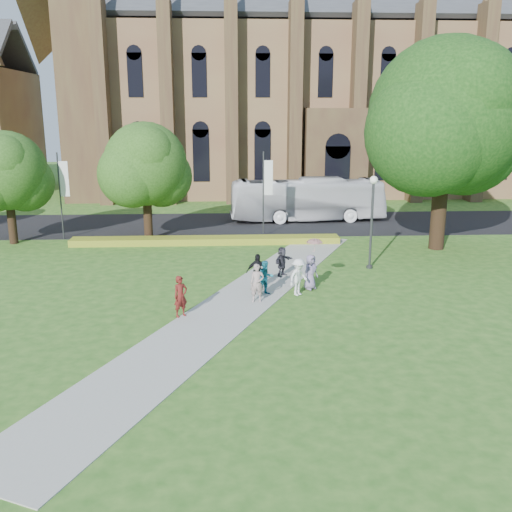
{
  "coord_description": "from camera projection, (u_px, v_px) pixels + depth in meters",
  "views": [
    {
      "loc": [
        -0.59,
        -24.42,
        8.63
      ],
      "look_at": [
        0.86,
        3.33,
        1.6
      ],
      "focal_mm": 40.0,
      "sensor_mm": 36.0,
      "label": 1
    }
  ],
  "objects": [
    {
      "name": "footpath",
      "position": [
        240.0,
        301.0,
        26.75
      ],
      "size": [
        15.58,
        28.54,
        0.04
      ],
      "primitive_type": "cube",
      "rotation": [
        0.0,
        0.0,
        -0.44
      ],
      "color": "#B2B2A8",
      "rests_on": "ground"
    },
    {
      "name": "banner_pole_0",
      "position": [
        265.0,
        189.0,
        39.78
      ],
      "size": [
        0.7,
        0.1,
        6.0
      ],
      "color": "#38383D",
      "rests_on": "ground"
    },
    {
      "name": "streetlamp",
      "position": [
        372.0,
        211.0,
        31.66
      ],
      "size": [
        0.44,
        0.44,
        5.24
      ],
      "color": "#38383D",
      "rests_on": "ground"
    },
    {
      "name": "ground",
      "position": [
        241.0,
        308.0,
        25.79
      ],
      "size": [
        160.0,
        160.0,
        0.0
      ],
      "primitive_type": "plane",
      "color": "#2A5C1B",
      "rests_on": "ground"
    },
    {
      "name": "street_tree_0",
      "position": [
        6.0,
        171.0,
        37.39
      ],
      "size": [
        5.2,
        5.2,
        7.5
      ],
      "color": "#332114",
      "rests_on": "ground"
    },
    {
      "name": "pedestrian_3",
      "position": [
        257.0,
        272.0,
        28.14
      ],
      "size": [
        1.12,
        0.55,
        1.85
      ],
      "primitive_type": "imported",
      "rotation": [
        0.0,
        0.0,
        0.09
      ],
      "color": "black",
      "rests_on": "footpath"
    },
    {
      "name": "banner_pole_1",
      "position": [
        62.0,
        191.0,
        39.07
      ],
      "size": [
        0.7,
        0.1,
        6.0
      ],
      "color": "#38383D",
      "rests_on": "ground"
    },
    {
      "name": "cathedral",
      "position": [
        323.0,
        71.0,
        61.57
      ],
      "size": [
        52.6,
        18.25,
        28.0
      ],
      "color": "olive",
      "rests_on": "ground"
    },
    {
      "name": "pedestrian_5",
      "position": [
        282.0,
        261.0,
        30.58
      ],
      "size": [
        1.31,
        1.46,
        1.61
      ],
      "primitive_type": "imported",
      "rotation": [
        0.0,
        0.0,
        0.89
      ],
      "color": "#2A2931",
      "rests_on": "footpath"
    },
    {
      "name": "pedestrian_0",
      "position": [
        181.0,
        296.0,
        24.48
      ],
      "size": [
        0.79,
        0.74,
        1.81
      ],
      "primitive_type": "imported",
      "rotation": [
        0.0,
        0.0,
        0.63
      ],
      "color": "#5E1A15",
      "rests_on": "footpath"
    },
    {
      "name": "large_tree",
      "position": [
        446.0,
        117.0,
        35.05
      ],
      "size": [
        9.6,
        9.6,
        13.2
      ],
      "color": "#332114",
      "rests_on": "ground"
    },
    {
      "name": "flower_hedge",
      "position": [
        206.0,
        240.0,
        38.41
      ],
      "size": [
        18.0,
        1.4,
        0.45
      ],
      "primitive_type": "cube",
      "color": "gold",
      "rests_on": "ground"
    },
    {
      "name": "parasol",
      "position": [
        314.0,
        247.0,
        28.12
      ],
      "size": [
        0.84,
        0.84,
        0.71
      ],
      "primitive_type": "imported",
      "rotation": [
        0.0,
        0.0,
        -0.04
      ],
      "color": "#E8A4BD",
      "rests_on": "pedestrian_4"
    },
    {
      "name": "pedestrian_1",
      "position": [
        266.0,
        278.0,
        27.45
      ],
      "size": [
        1.01,
        0.93,
        1.69
      ],
      "primitive_type": "imported",
      "rotation": [
        0.0,
        0.0,
        0.44
      ],
      "color": "#1B738A",
      "rests_on": "footpath"
    },
    {
      "name": "pedestrian_4",
      "position": [
        311.0,
        272.0,
        28.31
      ],
      "size": [
        1.02,
        0.97,
        1.75
      ],
      "primitive_type": "imported",
      "rotation": [
        0.0,
        0.0,
        0.67
      ],
      "color": "gray",
      "rests_on": "footpath"
    },
    {
      "name": "pedestrian_6",
      "position": [
        257.0,
        283.0,
        26.4
      ],
      "size": [
        0.67,
        0.46,
        1.8
      ],
      "primitive_type": "imported",
      "rotation": [
        0.0,
        0.0,
        -0.04
      ],
      "color": "gray",
      "rests_on": "footpath"
    },
    {
      "name": "pedestrian_2",
      "position": [
        298.0,
        277.0,
        27.34
      ],
      "size": [
        1.32,
        1.27,
        1.8
      ],
      "primitive_type": "imported",
      "rotation": [
        0.0,
        0.0,
        0.71
      ],
      "color": "white",
      "rests_on": "footpath"
    },
    {
      "name": "tour_coach",
      "position": [
        307.0,
        199.0,
        46.16
      ],
      "size": [
        12.6,
        3.6,
        3.47
      ],
      "primitive_type": "imported",
      "rotation": [
        0.0,
        0.0,
        1.63
      ],
      "color": "white",
      "rests_on": "road"
    },
    {
      "name": "road",
      "position": [
        234.0,
        224.0,
        45.15
      ],
      "size": [
        160.0,
        10.0,
        0.02
      ],
      "primitive_type": "cube",
      "color": "black",
      "rests_on": "ground"
    },
    {
      "name": "street_tree_1",
      "position": [
        145.0,
        164.0,
        38.24
      ],
      "size": [
        5.6,
        5.6,
        8.05
      ],
      "color": "#332114",
      "rests_on": "ground"
    }
  ]
}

